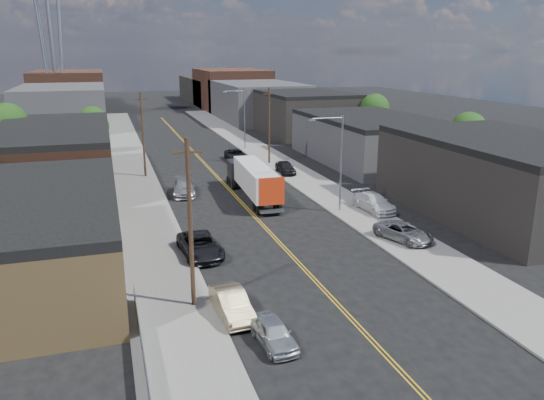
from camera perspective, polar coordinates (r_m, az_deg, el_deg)
ground at (r=80.68m, az=-8.45°, el=5.17°), size 260.00×260.00×0.00m
centerline at (r=66.19m, az=-6.34°, el=2.95°), size 0.32×120.00×0.01m
sidewalk_left at (r=65.08m, az=-14.57°, el=2.38°), size 5.00×140.00×0.15m
sidewalk_right at (r=68.59m, az=1.48°, el=3.55°), size 5.00×140.00×0.15m
warehouse_tan at (r=38.65m, az=-25.08°, el=-3.44°), size 12.00×22.00×5.60m
warehouse_brown at (r=63.65m, az=-22.38°, el=4.38°), size 12.00×26.00×6.60m
industrial_right_a at (r=52.65m, az=23.75°, el=2.36°), size 14.00×22.00×7.10m
industrial_right_b at (r=73.87m, az=10.51°, el=6.52°), size 14.00×24.00×6.10m
industrial_right_c at (r=97.29m, az=3.33°, el=9.35°), size 14.00×22.00×7.60m
skyline_left_a at (r=114.15m, az=-21.56°, el=9.34°), size 16.00×30.00×8.00m
skyline_right_a at (r=118.39m, az=-1.60°, el=10.60°), size 16.00×30.00×8.00m
skyline_left_b at (r=138.94m, az=-21.00°, el=10.76°), size 16.00×26.00×10.00m
skyline_right_b at (r=142.45m, az=-4.43°, el=11.82°), size 16.00×26.00×10.00m
skyline_left_c at (r=158.97m, az=-20.59°, el=10.75°), size 16.00×40.00×7.00m
skyline_right_c at (r=162.04m, az=-6.07°, el=11.71°), size 16.00×40.00×7.00m
streetlight_near at (r=48.63m, az=7.06°, el=4.71°), size 3.39×0.25×9.00m
streetlight_far at (r=81.41m, az=-3.25°, el=9.20°), size 3.39×0.25×9.00m
utility_pole_left_near at (r=30.19m, az=-8.78°, el=-2.53°), size 1.60×0.26×10.00m
utility_pole_left_far at (r=64.22m, az=-13.72°, el=6.88°), size 1.60×0.26×10.00m
utility_pole_right at (r=70.13m, az=-0.31°, el=8.03°), size 1.60×0.26×10.00m
chainlink_fence at (r=25.92m, az=-13.53°, el=-17.04°), size 0.05×16.00×1.22m
tree_left_mid at (r=74.86m, az=-26.50°, el=7.15°), size 5.10×5.04×8.37m
tree_left_far at (r=81.03m, az=-18.68°, el=7.84°), size 4.35×4.20×6.97m
tree_right_near at (r=69.63m, az=20.38°, el=6.78°), size 4.60×4.48×7.44m
tree_right_far at (r=89.61m, az=11.00°, el=9.44°), size 4.85×4.76×7.91m
semi_truck at (r=54.05m, az=-2.19°, el=2.39°), size 2.90×13.97×3.62m
car_left_a at (r=27.81m, az=0.16°, el=-14.09°), size 1.89×4.03×1.34m
car_left_b at (r=30.53m, az=-4.37°, el=-11.08°), size 1.88×4.67×1.51m
car_left_c at (r=39.26m, az=-7.73°, el=-4.88°), size 2.98×5.81×1.57m
car_left_d at (r=56.09m, az=-9.45°, el=1.33°), size 2.87×5.64×1.57m
car_right_lot_a at (r=42.89m, az=13.97°, el=-3.35°), size 3.76×5.40×1.37m
car_right_lot_b at (r=50.26m, az=10.90°, el=-0.24°), size 2.53×5.52×1.57m
car_right_lot_c at (r=64.58m, az=1.45°, el=3.54°), size 1.97×4.47×1.50m
car_ahead_truck at (r=73.23m, az=-3.90°, el=4.84°), size 2.64×5.47×1.50m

